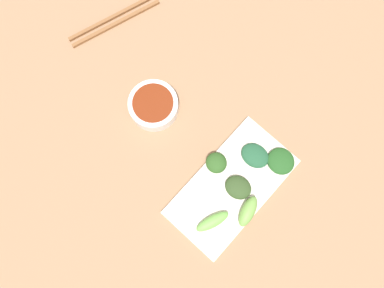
# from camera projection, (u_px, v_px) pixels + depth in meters

# --- Properties ---
(tabletop) EXTENTS (2.10, 2.10, 0.02)m
(tabletop) POSITION_uv_depth(u_px,v_px,m) (193.00, 150.00, 0.84)
(tabletop) COLOR #977453
(tabletop) RESTS_ON ground
(sauce_bowl) EXTENTS (0.11, 0.11, 0.04)m
(sauce_bowl) POSITION_uv_depth(u_px,v_px,m) (154.00, 105.00, 0.83)
(sauce_bowl) COLOR white
(sauce_bowl) RESTS_ON tabletop
(serving_plate) EXTENTS (0.15, 0.28, 0.01)m
(serving_plate) POSITION_uv_depth(u_px,v_px,m) (231.00, 187.00, 0.81)
(serving_plate) COLOR silver
(serving_plate) RESTS_ON tabletop
(broccoli_leafy_0) EXTENTS (0.07, 0.06, 0.02)m
(broccoli_leafy_0) POSITION_uv_depth(u_px,v_px,m) (255.00, 156.00, 0.80)
(broccoli_leafy_0) COLOR #225535
(broccoli_leafy_0) RESTS_ON serving_plate
(broccoli_leafy_1) EXTENTS (0.07, 0.07, 0.02)m
(broccoli_leafy_1) POSITION_uv_depth(u_px,v_px,m) (281.00, 161.00, 0.80)
(broccoli_leafy_1) COLOR #225220
(broccoli_leafy_1) RESTS_ON serving_plate
(broccoli_leafy_2) EXTENTS (0.07, 0.06, 0.02)m
(broccoli_leafy_2) POSITION_uv_depth(u_px,v_px,m) (237.00, 189.00, 0.79)
(broccoli_leafy_2) COLOR #2F4822
(broccoli_leafy_2) RESTS_ON serving_plate
(broccoli_stalk_3) EXTENTS (0.05, 0.07, 0.03)m
(broccoli_stalk_3) POSITION_uv_depth(u_px,v_px,m) (248.00, 211.00, 0.78)
(broccoli_stalk_3) COLOR #71AA4A
(broccoli_stalk_3) RESTS_ON serving_plate
(broccoli_leafy_4) EXTENTS (0.06, 0.05, 0.02)m
(broccoli_leafy_4) POSITION_uv_depth(u_px,v_px,m) (216.00, 163.00, 0.80)
(broccoli_leafy_4) COLOR #2C5520
(broccoli_leafy_4) RESTS_ON serving_plate
(broccoli_stalk_5) EXTENTS (0.05, 0.08, 0.02)m
(broccoli_stalk_5) POSITION_uv_depth(u_px,v_px,m) (212.00, 221.00, 0.78)
(broccoli_stalk_5) COLOR #6CB04B
(broccoli_stalk_5) RESTS_ON serving_plate
(chopsticks) EXTENTS (0.09, 0.23, 0.01)m
(chopsticks) POSITION_uv_depth(u_px,v_px,m) (114.00, 20.00, 0.89)
(chopsticks) COLOR brown
(chopsticks) RESTS_ON tabletop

